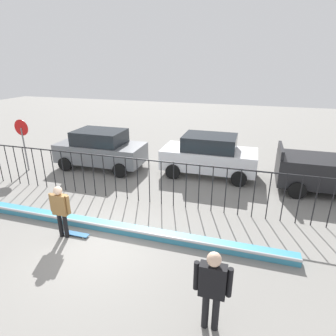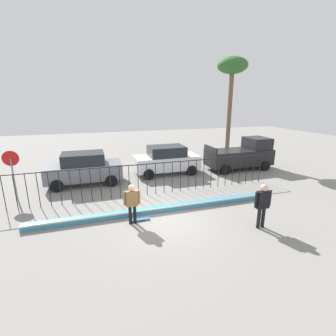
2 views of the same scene
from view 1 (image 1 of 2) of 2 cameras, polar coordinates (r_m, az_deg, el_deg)
name	(u,v)px [view 1 (image 1 of 2)]	position (r m, az deg, el deg)	size (l,w,h in m)	color
ground_plane	(101,244)	(8.77, -13.47, -14.79)	(60.00, 60.00, 0.00)	gray
bowl_coping_ledge	(112,227)	(9.23, -11.21, -11.68)	(11.00, 0.40, 0.27)	teal
perimeter_fence	(137,175)	(10.51, -6.24, -1.42)	(14.04, 0.04, 1.71)	black
skateboarder	(60,207)	(8.91, -21.03, -7.48)	(0.68, 0.25, 1.67)	black
skateboard	(77,234)	(9.29, -18.08, -12.62)	(0.80, 0.20, 0.07)	#26598C
camera_operator	(212,285)	(5.79, 8.99, -22.38)	(0.73, 0.27, 1.81)	black
parked_car_gray	(101,149)	(14.32, -13.50, 3.82)	(4.30, 2.12, 1.90)	slate
parked_car_white	(209,155)	(13.13, 8.33, 2.65)	(4.30, 2.12, 1.90)	silver
stop_sign	(23,138)	(15.05, -27.36, 5.42)	(0.76, 0.07, 2.50)	slate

